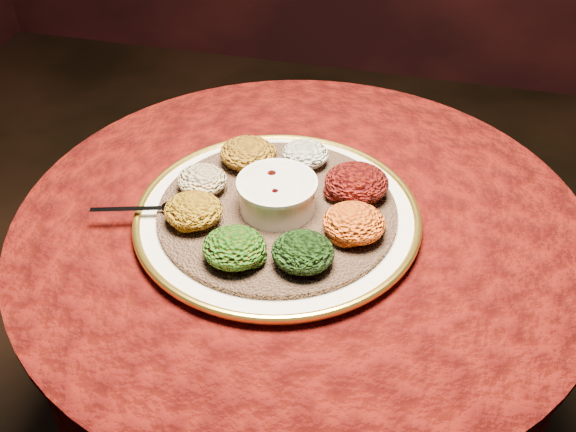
# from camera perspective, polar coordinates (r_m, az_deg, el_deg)

# --- Properties ---
(table) EXTENTS (0.96, 0.96, 0.73)m
(table) POSITION_cam_1_polar(r_m,az_deg,el_deg) (1.19, 1.09, -6.63)
(table) COLOR black
(table) RESTS_ON ground
(platter) EXTENTS (0.47, 0.47, 0.02)m
(platter) POSITION_cam_1_polar(r_m,az_deg,el_deg) (1.05, -0.95, 0.05)
(platter) COLOR white
(platter) RESTS_ON table
(injera) EXTENTS (0.42, 0.42, 0.01)m
(injera) POSITION_cam_1_polar(r_m,az_deg,el_deg) (1.05, -0.96, 0.51)
(injera) COLOR brown
(injera) RESTS_ON platter
(stew_bowl) EXTENTS (0.13, 0.13, 0.05)m
(stew_bowl) POSITION_cam_1_polar(r_m,az_deg,el_deg) (1.02, -0.98, 2.08)
(stew_bowl) COLOR silver
(stew_bowl) RESTS_ON injera
(spoon) EXTENTS (0.16, 0.06, 0.01)m
(spoon) POSITION_cam_1_polar(r_m,az_deg,el_deg) (1.05, -10.60, 0.71)
(spoon) COLOR silver
(spoon) RESTS_ON injera
(portion_ayib) EXTENTS (0.08, 0.08, 0.04)m
(portion_ayib) POSITION_cam_1_polar(r_m,az_deg,el_deg) (1.13, 1.54, 5.52)
(portion_ayib) COLOR silver
(portion_ayib) RESTS_ON injera
(portion_kitfo) EXTENTS (0.11, 0.10, 0.05)m
(portion_kitfo) POSITION_cam_1_polar(r_m,az_deg,el_deg) (1.06, 6.12, 2.98)
(portion_kitfo) COLOR black
(portion_kitfo) RESTS_ON injera
(portion_tikil) EXTENTS (0.10, 0.09, 0.05)m
(portion_tikil) POSITION_cam_1_polar(r_m,az_deg,el_deg) (0.98, 5.88, -0.61)
(portion_tikil) COLOR #CA8F10
(portion_tikil) RESTS_ON injera
(portion_gomen) EXTENTS (0.09, 0.09, 0.04)m
(portion_gomen) POSITION_cam_1_polar(r_m,az_deg,el_deg) (0.93, 1.33, -3.20)
(portion_gomen) COLOR black
(portion_gomen) RESTS_ON injera
(portion_mixveg) EXTENTS (0.10, 0.09, 0.05)m
(portion_mixveg) POSITION_cam_1_polar(r_m,az_deg,el_deg) (0.94, -4.79, -2.81)
(portion_mixveg) COLOR #AA480A
(portion_mixveg) RESTS_ON injera
(portion_kik) EXTENTS (0.09, 0.09, 0.04)m
(portion_kik) POSITION_cam_1_polar(r_m,az_deg,el_deg) (1.01, -8.41, 0.50)
(portion_kik) COLOR #9A720D
(portion_kik) RESTS_ON injera
(portion_timatim) EXTENTS (0.08, 0.08, 0.04)m
(portion_timatim) POSITION_cam_1_polar(r_m,az_deg,el_deg) (1.08, -7.65, 3.19)
(portion_timatim) COLOR maroon
(portion_timatim) RESTS_ON injera
(portion_shiro) EXTENTS (0.10, 0.09, 0.05)m
(portion_shiro) POSITION_cam_1_polar(r_m,az_deg,el_deg) (1.13, -3.61, 5.60)
(portion_shiro) COLOR #915E11
(portion_shiro) RESTS_ON injera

